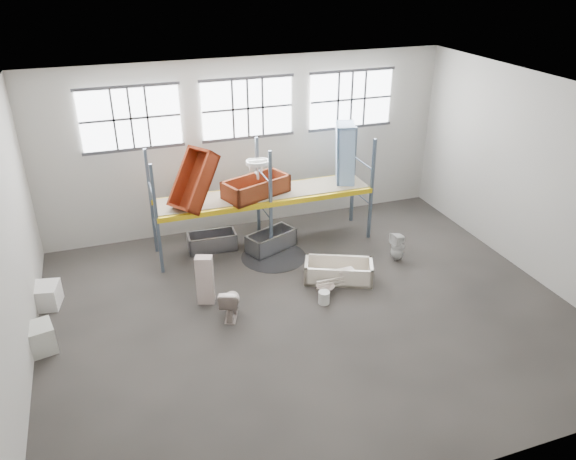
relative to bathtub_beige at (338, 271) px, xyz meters
name	(u,v)px	position (x,y,z in m)	size (l,w,h in m)	color
floor	(309,312)	(-1.20, -1.03, -0.30)	(12.00, 10.00, 0.10)	#4B4641
ceiling	(314,95)	(-1.20, -1.03, 4.80)	(12.00, 10.00, 0.10)	silver
wall_back	(248,145)	(-1.20, 4.02, 2.25)	(12.00, 0.10, 5.00)	#B8B4AB
wall_front	(445,361)	(-1.20, -6.08, 2.25)	(12.00, 0.10, 5.00)	#B5B2A7
wall_left	(2,261)	(-7.25, -1.03, 2.25)	(0.10, 10.00, 5.00)	#BAB7AD
wall_right	(539,180)	(4.85, -1.03, 2.25)	(0.10, 10.00, 5.00)	#BBB8AE
window_left	(131,118)	(-4.40, 3.91, 3.35)	(2.60, 0.04, 1.60)	white
window_mid	(248,108)	(-1.20, 3.91, 3.35)	(2.60, 0.04, 1.60)	white
window_right	(351,99)	(2.00, 3.91, 3.35)	(2.60, 0.04, 1.60)	white
rack_upright_la	(157,221)	(-4.20, 1.87, 1.25)	(0.08, 0.08, 3.00)	slate
rack_upright_lb	(151,202)	(-4.20, 3.07, 1.25)	(0.08, 0.08, 3.00)	slate
rack_upright_ma	(271,204)	(-1.20, 1.87, 1.25)	(0.08, 0.08, 3.00)	slate
rack_upright_mb	(258,188)	(-1.20, 3.07, 1.25)	(0.08, 0.08, 3.00)	slate
rack_upright_ra	(372,190)	(1.80, 1.87, 1.25)	(0.08, 0.08, 3.00)	slate
rack_upright_rb	(353,176)	(1.80, 3.07, 1.25)	(0.08, 0.08, 3.00)	slate
rack_beam_front	(271,204)	(-1.20, 1.87, 1.25)	(6.00, 0.10, 0.14)	yellow
rack_beam_back	(258,188)	(-1.20, 3.07, 1.25)	(6.00, 0.10, 0.14)	yellow
shelf_deck	(264,193)	(-1.20, 2.47, 1.33)	(5.90, 1.10, 0.03)	gray
wet_patch	(274,257)	(-1.20, 1.67, -0.25)	(1.80, 1.80, 0.00)	black
bathtub_beige	(338,271)	(0.00, 0.00, 0.00)	(1.72, 0.81, 0.50)	silver
cistern_spare	(345,276)	(0.04, -0.31, 0.03)	(0.41, 0.19, 0.39)	beige
sink_in_tub	(325,288)	(-0.57, -0.51, -0.09)	(0.46, 0.46, 0.16)	#C1ACA1
toilet_beige	(230,302)	(-2.99, -0.66, 0.15)	(0.44, 0.78, 0.80)	#C3AFA4
cistern_tall	(205,280)	(-3.40, 0.13, 0.36)	(0.40, 0.26, 1.23)	beige
toilet_white	(398,247)	(1.93, 0.41, 0.15)	(0.36, 0.37, 0.80)	white
steel_tub_left	(212,241)	(-2.70, 2.67, -0.01)	(1.34, 0.63, 0.49)	#A9AAB2
steel_tub_right	(271,241)	(-1.12, 2.15, 0.00)	(1.39, 0.65, 0.51)	#B6B8BF
rust_tub_flat	(256,187)	(-1.44, 2.41, 1.57)	(1.79, 0.84, 0.50)	maroon
rust_tub_tilted	(194,180)	(-3.13, 2.27, 2.04)	(1.65, 0.77, 0.46)	maroon
sink_on_shelf	(258,178)	(-1.39, 2.36, 1.84)	(0.62, 0.48, 0.55)	white
blue_tub_upright	(345,155)	(1.25, 2.56, 2.14)	(1.77, 0.83, 0.50)	#87ABD6
bucket	(324,297)	(-0.76, -0.86, -0.09)	(0.27, 0.27, 0.32)	silver
carton_near	(36,339)	(-7.12, -0.52, 0.05)	(0.71, 0.61, 0.61)	silver
carton_far	(45,296)	(-7.03, 1.23, 0.02)	(0.66, 0.66, 0.55)	silver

